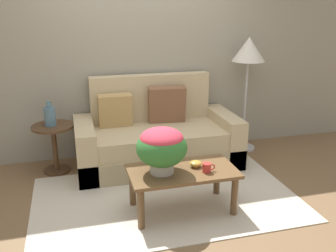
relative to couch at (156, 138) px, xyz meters
The scene contains 11 objects.
ground_plane 0.93m from the couch, 97.55° to the right, with size 14.00×14.00×0.00m, color brown.
wall_back 1.17m from the couch, 103.17° to the left, with size 6.40×0.12×2.77m, color gray.
area_rug 0.98m from the couch, 97.11° to the right, with size 2.64×1.62×0.01m, color beige.
couch is the anchor object (origin of this frame).
coffee_table 1.16m from the couch, 90.94° to the right, with size 1.01×0.55×0.43m.
side_table 1.20m from the couch, behind, with size 0.48×0.48×0.57m.
floor_lamp 1.57m from the couch, ahead, with size 0.42×0.42×1.50m.
potted_plant 1.23m from the couch, 100.64° to the right, with size 0.46×0.46×0.42m.
coffee_mug 1.28m from the couch, 81.69° to the right, with size 0.12×0.08×0.09m.
snack_bowl 1.14m from the couch, 83.90° to the right, with size 0.12×0.12×0.06m.
table_vase 1.27m from the couch, behind, with size 0.13×0.13×0.28m.
Camera 1 is at (-0.87, -3.35, 1.91)m, focal length 40.16 mm.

